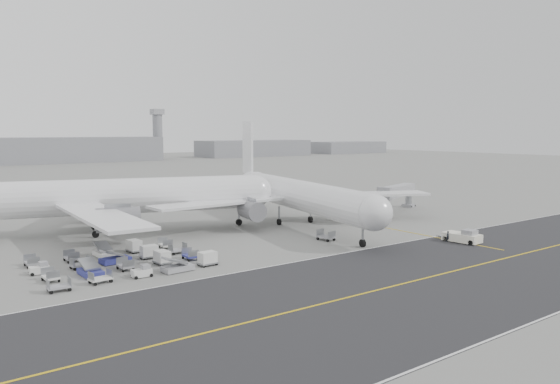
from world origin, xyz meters
TOP-DOWN VIEW (x-y plane):
  - ground at (0.00, 0.00)m, footprint 700.00×700.00m
  - taxiway at (5.02, -17.98)m, footprint 220.00×59.00m
  - horizon_buildings at (30.00, 260.00)m, footprint 520.00×28.00m
  - control_tower at (100.00, 265.00)m, footprint 7.00×7.00m
  - airliner_a at (-14.19, 34.31)m, footprint 61.79×60.54m
  - airliner_b at (19.34, 21.54)m, footprint 55.61×56.77m
  - pushback_tug at (30.09, -7.80)m, footprint 3.33×7.70m
  - jet_bridge at (49.00, 22.48)m, footprint 15.26×7.25m
  - gse_cluster at (-19.31, 9.67)m, footprint 26.23×20.86m
  - stray_dolly at (13.63, 6.39)m, footprint 2.04×3.01m
  - ground_crew_a at (28.53, -6.17)m, footprint 0.75×0.61m

SIDE VIEW (x-z plane):
  - ground at x=0.00m, z-range 0.00..0.00m
  - horizon_buildings at x=30.00m, z-range -14.00..14.00m
  - gse_cluster at x=-19.31m, z-range -0.96..0.96m
  - stray_dolly at x=13.63m, z-range -0.87..0.87m
  - taxiway at x=5.02m, z-range -0.01..0.03m
  - ground_crew_a at x=28.53m, z-range 0.00..1.77m
  - pushback_tug at x=30.09m, z-range -0.19..1.98m
  - jet_bridge at x=49.00m, z-range 1.13..6.87m
  - airliner_b at x=19.34m, z-range -4.20..15.61m
  - airliner_a at x=-14.19m, z-range -4.66..17.29m
  - control_tower at x=100.00m, z-range 0.63..31.88m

